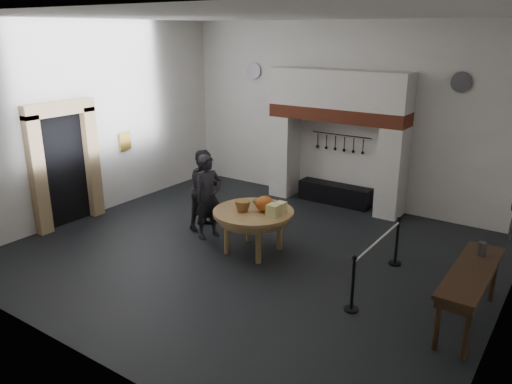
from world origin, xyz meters
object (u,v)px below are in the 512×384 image
Objects in this scene: barrier_post_near at (353,285)px; barrier_post_far at (397,242)px; side_table at (472,271)px; work_table at (253,212)px; visitor_near at (208,197)px; visitor_far at (206,189)px; iron_range at (335,194)px.

barrier_post_far is (0.00, 2.00, 0.00)m from barrier_post_near.
barrier_post_near is (-1.58, -0.64, -0.42)m from side_table.
barrier_post_far is at bearing 22.36° from work_table.
visitor_near is (-1.22, 0.08, 0.07)m from work_table.
side_table reaches higher than work_table.
work_table is at bearing -99.39° from visitor_far.
work_table is 1.78× the size of barrier_post_near.
visitor_near reaches higher than work_table.
work_table is 0.88× the size of visitor_near.
work_table is (-0.04, -3.62, 0.59)m from iron_range.
barrier_post_near is 2.00m from barrier_post_far.
side_table is 2.12m from barrier_post_far.
visitor_near is 2.02× the size of barrier_post_far.
iron_range is 1.19× the size of work_table.
iron_range is at bearing 118.94° from barrier_post_near.
side_table is 1.75m from barrier_post_near.
visitor_far is at bearing 161.16° from barrier_post_near.
visitor_near is 1.02× the size of visitor_far.
iron_range is at bearing 136.31° from side_table.
iron_range is at bearing 134.56° from barrier_post_far.
barrier_post_near is at bearing -157.76° from side_table.
barrier_post_far is at bearing 139.33° from side_table.
barrier_post_near is at bearing -90.00° from barrier_post_far.
visitor_near reaches higher than barrier_post_far.
visitor_near is 5.37m from side_table.
side_table is at bearing -76.67° from visitor_near.
barrier_post_far is (4.18, 0.57, -0.44)m from visitor_far.
barrier_post_near reaches higher than work_table.
work_table is 2.76m from barrier_post_near.
work_table is at bearing -90.60° from iron_range.
side_table is (4.14, -0.30, 0.03)m from work_table.
work_table is 0.90× the size of visitor_far.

